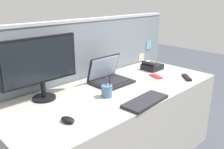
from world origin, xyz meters
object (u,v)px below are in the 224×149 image
keyboard_main (145,101)px  tv_remote (187,77)px  laptop (109,76)px  desk_phone (152,66)px  computer_mouse_right_hand (68,120)px  pen_cup (107,91)px  desktop_monitor (40,63)px  cell_phone_red_case (156,76)px

keyboard_main → tv_remote: keyboard_main is taller
keyboard_main → laptop: bearing=74.6°
desk_phone → computer_mouse_right_hand: bearing=-166.3°
tv_remote → pen_cup: bearing=-151.5°
desktop_monitor → cell_phone_red_case: 1.10m
desk_phone → computer_mouse_right_hand: desk_phone is taller
tv_remote → computer_mouse_right_hand: bearing=-141.3°
desktop_monitor → laptop: (0.60, -0.08, -0.22)m
pen_cup → cell_phone_red_case: size_ratio=1.24×
laptop → keyboard_main: size_ratio=0.88×
desk_phone → tv_remote: desk_phone is taller
desktop_monitor → keyboard_main: (0.49, -0.58, -0.26)m
keyboard_main → computer_mouse_right_hand: 0.59m
computer_mouse_right_hand → tv_remote: size_ratio=0.59×
desktop_monitor → desk_phone: (1.19, -0.12, -0.24)m
desktop_monitor → tv_remote: (1.19, -0.52, -0.27)m
laptop → keyboard_main: laptop is taller
cell_phone_red_case → computer_mouse_right_hand: bearing=-154.2°
laptop → desk_phone: 0.59m
desktop_monitor → laptop: 0.65m
keyboard_main → computer_mouse_right_hand: bearing=161.2°
desktop_monitor → tv_remote: bearing=-23.5°
desk_phone → cell_phone_red_case: (-0.17, -0.17, -0.03)m
desktop_monitor → pen_cup: 0.53m
desktop_monitor → computer_mouse_right_hand: desktop_monitor is taller
tv_remote → laptop: bearing=-173.6°
cell_phone_red_case → keyboard_main: bearing=-132.5°
keyboard_main → cell_phone_red_case: bearing=25.3°
laptop → computer_mouse_right_hand: size_ratio=3.39×
cell_phone_red_case → laptop: bearing=172.2°
desktop_monitor → pen_cup: bearing=-39.7°
pen_cup → cell_phone_red_case: (0.65, 0.01, -0.04)m
pen_cup → laptop: bearing=44.3°
desk_phone → pen_cup: bearing=-167.0°
laptop → cell_phone_red_case: bearing=-26.6°
pen_cup → desktop_monitor: bearing=140.3°
desktop_monitor → cell_phone_red_case: (1.02, -0.29, -0.27)m
desk_phone → computer_mouse_right_hand: (-1.26, -0.31, -0.02)m
laptop → pen_cup: bearing=-135.7°
keyboard_main → pen_cup: 0.30m
laptop → pen_cup: size_ratio=1.99×
computer_mouse_right_hand → keyboard_main: bearing=-26.4°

